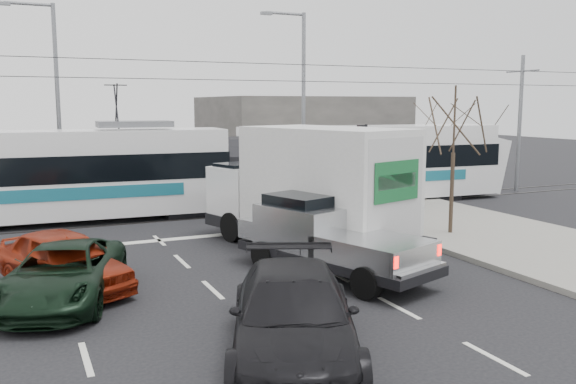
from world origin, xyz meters
name	(u,v)px	position (x,y,z in m)	size (l,w,h in m)	color
ground	(276,282)	(0.00, 0.00, 0.00)	(120.00, 120.00, 0.00)	black
sidewalk_right	(537,246)	(9.00, 0.00, 0.07)	(6.00, 60.00, 0.15)	gray
rails	(179,217)	(0.00, 10.00, 0.01)	(60.00, 1.60, 0.03)	#33302D
building_right	(299,134)	(12.00, 24.00, 2.50)	(12.00, 10.00, 5.00)	slate
bare_tree	(454,126)	(7.60, 2.50, 3.79)	(2.40, 2.40, 5.00)	#47382B
traffic_signal	(363,150)	(6.47, 6.50, 2.74)	(0.44, 0.44, 3.60)	black
street_lamp_near	(300,92)	(7.31, 14.00, 5.11)	(2.38, 0.25, 9.00)	slate
street_lamp_far	(53,91)	(-4.19, 16.00, 5.11)	(2.38, 0.25, 9.00)	slate
catenary	(177,121)	(0.00, 10.00, 3.88)	(60.00, 0.20, 7.00)	black
tram	(232,167)	(2.41, 10.43, 1.87)	(25.86, 3.88, 5.26)	white
silver_pickup	(324,236)	(1.49, 0.21, 1.04)	(3.72, 6.06, 2.08)	black
box_truck	(312,190)	(2.38, 2.75, 1.90)	(4.81, 8.11, 3.84)	black
navy_pickup	(298,191)	(4.02, 7.28, 1.17)	(4.05, 6.00, 2.38)	black
green_car	(63,274)	(-5.11, 0.54, 0.67)	(2.23, 4.84, 1.34)	black
red_car	(64,261)	(-5.01, 1.48, 0.75)	(1.76, 4.38, 1.49)	maroon
dark_car	(293,316)	(-1.59, -4.49, 0.79)	(2.20, 5.42, 1.57)	black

